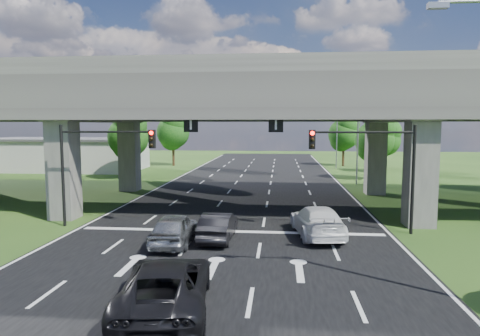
% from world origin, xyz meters
% --- Properties ---
extents(ground, '(160.00, 160.00, 0.00)m').
position_xyz_m(ground, '(0.00, 0.00, 0.00)').
color(ground, '#214115').
rests_on(ground, ground).
extents(road, '(18.00, 120.00, 0.03)m').
position_xyz_m(road, '(0.00, 10.00, 0.01)').
color(road, black).
rests_on(road, ground).
extents(overpass, '(80.00, 15.00, 10.00)m').
position_xyz_m(overpass, '(0.00, 12.00, 7.92)').
color(overpass, '#33302E').
rests_on(overpass, ground).
extents(warehouse, '(20.00, 10.00, 4.00)m').
position_xyz_m(warehouse, '(-26.00, 35.00, 2.00)').
color(warehouse, '#9E9E99').
rests_on(warehouse, ground).
extents(signal_right, '(5.76, 0.54, 6.00)m').
position_xyz_m(signal_right, '(7.82, 3.94, 4.19)').
color(signal_right, black).
rests_on(signal_right, ground).
extents(signal_left, '(5.76, 0.54, 6.00)m').
position_xyz_m(signal_left, '(-7.82, 3.94, 4.19)').
color(signal_left, black).
rests_on(signal_left, ground).
extents(streetlight_far, '(3.38, 0.25, 10.00)m').
position_xyz_m(streetlight_far, '(10.10, 24.00, 5.85)').
color(streetlight_far, gray).
rests_on(streetlight_far, ground).
extents(streetlight_beyond, '(3.38, 0.25, 10.00)m').
position_xyz_m(streetlight_beyond, '(10.10, 40.00, 5.85)').
color(streetlight_beyond, gray).
rests_on(streetlight_beyond, ground).
extents(tree_left_near, '(4.50, 4.50, 7.80)m').
position_xyz_m(tree_left_near, '(-13.95, 26.00, 4.82)').
color(tree_left_near, black).
rests_on(tree_left_near, ground).
extents(tree_left_mid, '(3.91, 3.90, 6.76)m').
position_xyz_m(tree_left_mid, '(-16.95, 34.00, 4.17)').
color(tree_left_mid, black).
rests_on(tree_left_mid, ground).
extents(tree_left_far, '(4.80, 4.80, 8.32)m').
position_xyz_m(tree_left_far, '(-12.95, 42.00, 5.14)').
color(tree_left_far, black).
rests_on(tree_left_far, ground).
extents(tree_right_near, '(4.20, 4.20, 7.28)m').
position_xyz_m(tree_right_near, '(13.05, 28.00, 4.50)').
color(tree_right_near, black).
rests_on(tree_right_near, ground).
extents(tree_right_mid, '(3.91, 3.90, 6.76)m').
position_xyz_m(tree_right_mid, '(16.05, 36.00, 4.17)').
color(tree_right_mid, black).
rests_on(tree_right_mid, ground).
extents(tree_right_far, '(4.50, 4.50, 7.80)m').
position_xyz_m(tree_right_far, '(12.05, 44.00, 4.82)').
color(tree_right_far, black).
rests_on(tree_right_far, ground).
extents(car_silver, '(1.94, 4.64, 1.57)m').
position_xyz_m(car_silver, '(-2.48, 0.67, 0.81)').
color(car_silver, '#94969B').
rests_on(car_silver, road).
extents(car_dark, '(1.57, 4.38, 1.44)m').
position_xyz_m(car_dark, '(-0.43, 1.72, 0.75)').
color(car_dark, black).
rests_on(car_dark, road).
extents(car_white, '(2.99, 5.81, 1.61)m').
position_xyz_m(car_white, '(4.79, 3.00, 0.84)').
color(car_white, silver).
rests_on(car_white, road).
extents(car_trailing, '(3.47, 6.18, 1.63)m').
position_xyz_m(car_trailing, '(-0.86, -6.92, 0.85)').
color(car_trailing, black).
rests_on(car_trailing, road).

